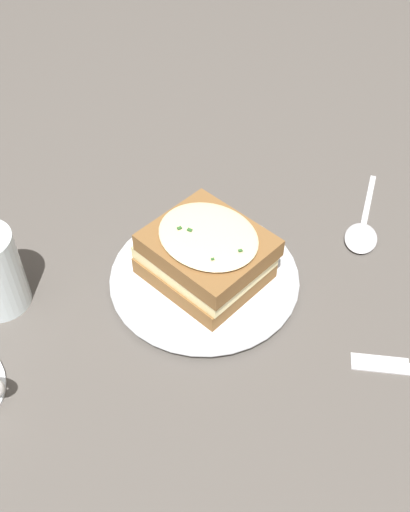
# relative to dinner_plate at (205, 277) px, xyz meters

# --- Properties ---
(ground_plane) EXTENTS (2.40, 2.40, 0.00)m
(ground_plane) POSITION_rel_dinner_plate_xyz_m (0.01, -0.00, -0.01)
(ground_plane) COLOR #514C47
(dinner_plate) EXTENTS (0.24, 0.24, 0.02)m
(dinner_plate) POSITION_rel_dinner_plate_xyz_m (0.00, 0.00, 0.00)
(dinner_plate) COLOR white
(dinner_plate) RESTS_ON ground_plane
(sandwich) EXTENTS (0.16, 0.15, 0.08)m
(sandwich) POSITION_rel_dinner_plate_xyz_m (0.00, 0.00, 0.04)
(sandwich) COLOR brown
(sandwich) RESTS_ON dinner_plate
(fork) EXTENTS (0.16, 0.08, 0.00)m
(fork) POSITION_rel_dinner_plate_xyz_m (0.26, 0.00, -0.01)
(fork) COLOR silver
(fork) RESTS_ON ground_plane
(spoon) EXTENTS (0.06, 0.17, 0.01)m
(spoon) POSITION_rel_dinner_plate_xyz_m (0.14, 0.18, -0.00)
(spoon) COLOR silver
(spoon) RESTS_ON ground_plane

